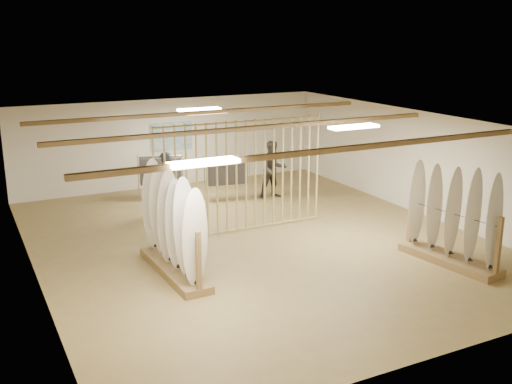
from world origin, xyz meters
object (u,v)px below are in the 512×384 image
rack_right (452,230)px  clothing_rack_b (227,171)px  shopper_a (165,179)px  clothing_rack_a (160,171)px  shopper_b (273,166)px  rack_left (173,239)px

rack_right → clothing_rack_b: 7.09m
rack_right → shopper_a: rack_right is taller
rack_right → clothing_rack_a: rack_right is taller
shopper_b → clothing_rack_a: bearing=163.8°
rack_left → shopper_b: (4.61, 4.22, 0.23)m
clothing_rack_b → rack_left: bearing=-116.7°
rack_left → clothing_rack_b: (3.25, 4.57, 0.14)m
rack_right → shopper_a: 7.53m
rack_left → rack_right: rack_right is taller
rack_right → shopper_b: 6.44m
rack_right → shopper_a: size_ratio=1.22×
clothing_rack_a → shopper_a: size_ratio=0.69×
rack_right → shopper_a: bearing=116.7°
shopper_a → rack_left: bearing=75.1°
rack_left → clothing_rack_b: 5.62m
clothing_rack_a → clothing_rack_b: size_ratio=1.00×
shopper_b → rack_left: bearing=-131.0°
clothing_rack_a → shopper_a: 1.51m
clothing_rack_a → shopper_b: (3.09, -1.29, 0.09)m
clothing_rack_b → clothing_rack_a: bearing=160.2°
shopper_a → shopper_b: shopper_a is taller
rack_left → clothing_rack_a: rack_left is taller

